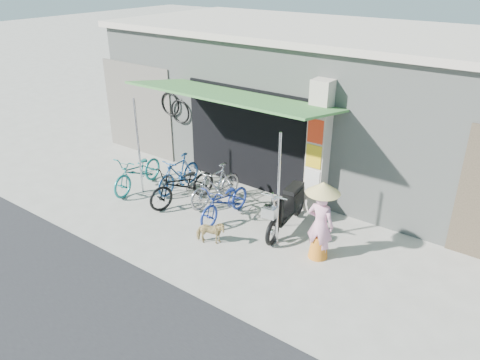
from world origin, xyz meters
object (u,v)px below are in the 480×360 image
Objects in this scene: bike_teal at (138,172)px; nun at (321,220)px; bike_silver at (216,185)px; moped at (287,207)px; street_dog at (210,233)px; bike_blue at (179,173)px; bike_black at (183,185)px; bike_navy at (225,201)px.

nun is (5.00, -0.02, 0.34)m from bike_teal.
moped reaches higher than bike_silver.
nun is (1.96, 0.87, 0.55)m from street_dog.
street_dog is 0.38× the size of nun.
nun is (1.04, -0.56, 0.31)m from moped.
moped is 1.20× the size of nun.
bike_blue is 0.84× the size of bike_black.
nun reaches higher than moped.
bike_silver is at bearing -2.41° from bike_blue.
bike_blue is 0.72m from bike_black.
bike_silver is at bearing 172.62° from moped.
bike_blue is at bearing 172.41° from moped.
nun is at bearing -95.83° from street_dog.
bike_navy is at bearing -29.00° from bike_silver.
bike_blue is 0.78× the size of moped.
bike_silver is at bearing -14.37° from nun.
bike_teal is at bearing -150.11° from bike_blue.
bike_navy is 0.85× the size of moped.
bike_silver is at bearing 5.98° from bike_teal.
bike_black reaches higher than bike_teal.
bike_teal is 1.10× the size of nun.
bike_teal is 0.91× the size of moped.
nun is (3.58, -0.10, 0.34)m from bike_black.
bike_blue is 0.95× the size of bike_silver.
moped reaches higher than street_dog.
bike_teal reaches higher than bike_navy.
moped is at bearing 23.38° from bike_black.
bike_teal is at bearing -178.07° from bike_navy.
bike_black is 1.11× the size of nun.
bike_silver is 1.92m from moped.
bike_teal is at bearing -179.85° from moped.
bike_silver reaches higher than street_dog.
bike_blue is at bearing -11.49° from nun.
bike_silver is at bearing 144.36° from bike_navy.
bike_navy is (1.24, 0.00, -0.04)m from bike_black.
bike_silver reaches higher than bike_teal.
bike_black is at bearing -5.46° from nun.
bike_navy is 1.06m from street_dog.
bike_teal is 0.98× the size of bike_black.
bike_teal is 1.11× the size of bike_silver.
street_dog is at bearing -47.97° from bike_silver.
nun reaches higher than bike_navy.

